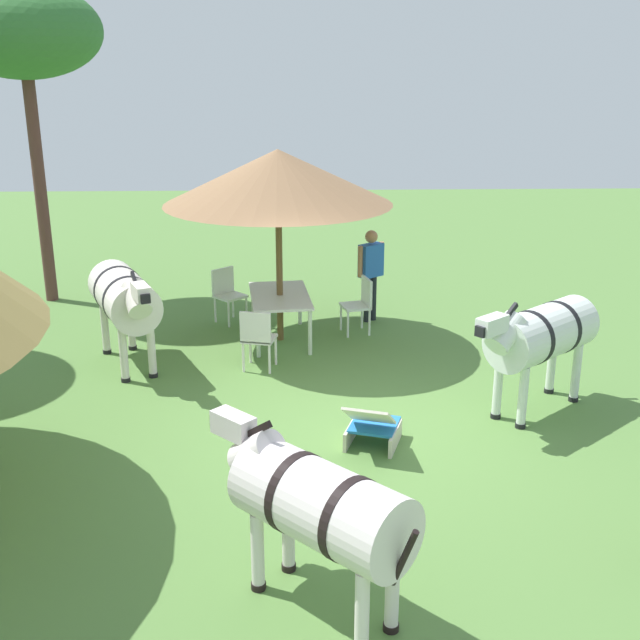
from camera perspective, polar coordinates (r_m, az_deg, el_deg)
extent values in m
plane|color=#557F3C|center=(9.61, 2.02, -7.74)|extent=(36.00, 36.00, 0.00)
cylinder|color=brown|center=(12.18, -2.94, 3.36)|extent=(0.10, 0.10, 2.15)
cone|color=#916A49|center=(11.88, -3.06, 10.28)|extent=(3.43, 3.43, 0.81)
cube|color=silver|center=(12.28, -2.91, 1.75)|extent=(1.64, 1.04, 0.04)
cylinder|color=silver|center=(11.68, -4.48, -1.07)|extent=(0.06, 0.06, 0.70)
cylinder|color=silver|center=(13.05, -4.83, 1.03)|extent=(0.06, 0.06, 0.70)
cylinder|color=silver|center=(11.74, -0.72, -0.91)|extent=(0.06, 0.06, 0.70)
cylinder|color=silver|center=(13.11, -1.46, 1.16)|extent=(0.06, 0.06, 0.70)
cube|color=white|center=(12.67, 2.56, 1.01)|extent=(0.53, 0.51, 0.04)
cube|color=white|center=(12.66, 3.39, 2.04)|extent=(0.44, 0.14, 0.45)
cylinder|color=white|center=(12.51, 2.02, -0.29)|extent=(0.04, 0.04, 0.45)
cylinder|color=white|center=(12.86, 1.52, 0.23)|extent=(0.04, 0.04, 0.45)
cylinder|color=white|center=(12.62, 3.59, -0.15)|extent=(0.04, 0.04, 0.45)
cylinder|color=white|center=(12.96, 3.04, 0.36)|extent=(0.04, 0.04, 0.45)
cube|color=silver|center=(13.26, -6.48, 1.70)|extent=(0.61, 0.61, 0.04)
cube|color=silver|center=(13.34, -7.02, 2.79)|extent=(0.33, 0.35, 0.45)
cylinder|color=silver|center=(13.30, -5.32, 0.79)|extent=(0.04, 0.04, 0.45)
cylinder|color=silver|center=(13.08, -6.60, 0.43)|extent=(0.04, 0.04, 0.45)
cylinder|color=silver|center=(13.57, -6.30, 1.11)|extent=(0.04, 0.04, 0.45)
cylinder|color=silver|center=(13.35, -7.56, 0.77)|extent=(0.04, 0.04, 0.45)
cube|color=white|center=(11.23, -4.40, -1.34)|extent=(0.51, 0.52, 0.04)
cube|color=white|center=(10.98, -4.68, -0.56)|extent=(0.14, 0.44, 0.45)
cylinder|color=white|center=(11.52, -5.05, -2.03)|extent=(0.04, 0.04, 0.45)
cylinder|color=white|center=(11.42, -3.21, -2.17)|extent=(0.04, 0.04, 0.45)
cylinder|color=white|center=(11.19, -5.55, -2.66)|extent=(0.04, 0.04, 0.45)
cylinder|color=white|center=(11.10, -3.66, -2.81)|extent=(0.04, 0.04, 0.45)
cylinder|color=black|center=(13.34, 3.85, 1.61)|extent=(0.11, 0.11, 0.77)
cylinder|color=black|center=(13.25, 3.42, 1.50)|extent=(0.11, 0.11, 0.77)
cube|color=#245AB1|center=(13.12, 3.69, 4.32)|extent=(0.41, 0.45, 0.55)
cylinder|color=#A8704D|center=(13.28, 4.44, 4.54)|extent=(0.08, 0.08, 0.52)
cylinder|color=#A8704D|center=(12.96, 2.92, 4.22)|extent=(0.08, 0.08, 0.52)
sphere|color=#A8704D|center=(13.03, 3.73, 6.02)|extent=(0.21, 0.21, 0.21)
cube|color=#2573BD|center=(9.19, 3.93, -7.53)|extent=(0.69, 0.67, 0.03)
cube|color=silver|center=(8.84, 3.57, -6.91)|extent=(0.65, 0.65, 0.36)
cube|color=beige|center=(9.24, 2.25, -8.10)|extent=(0.59, 0.23, 0.22)
cube|color=beige|center=(9.14, 5.45, -8.48)|extent=(0.59, 0.23, 0.22)
cylinder|color=silver|center=(6.25, 0.17, -13.18)|extent=(1.50, 1.51, 0.65)
cylinder|color=black|center=(6.08, 2.28, -14.17)|extent=(0.53, 0.52, 0.66)
cylinder|color=black|center=(6.41, -1.62, -12.33)|extent=(0.53, 0.52, 0.66)
cylinder|color=silver|center=(6.62, -4.60, -9.53)|extent=(0.59, 0.59, 0.50)
cube|color=silver|center=(6.74, -6.26, -7.54)|extent=(0.41, 0.41, 0.20)
cube|color=black|center=(6.87, -7.25, -7.30)|extent=(0.17, 0.17, 0.12)
cube|color=black|center=(6.53, -4.65, -7.97)|extent=(0.29, 0.29, 0.28)
cylinder|color=silver|center=(6.81, -4.52, -16.34)|extent=(0.11, 0.11, 0.71)
cylinder|color=black|center=(7.00, -4.45, -18.54)|extent=(0.13, 0.13, 0.06)
cylinder|color=silver|center=(7.01, -2.30, -15.16)|extent=(0.11, 0.11, 0.71)
cylinder|color=black|center=(7.20, -2.27, -17.33)|extent=(0.13, 0.13, 0.06)
cylinder|color=silver|center=(6.18, 3.05, -20.42)|extent=(0.11, 0.11, 0.71)
cylinder|color=silver|center=(6.40, 5.22, -18.90)|extent=(0.11, 0.11, 0.71)
cylinder|color=black|center=(6.61, 5.14, -21.16)|extent=(0.13, 0.13, 0.06)
cylinder|color=black|center=(5.88, 6.07, -16.69)|extent=(0.20, 0.20, 0.53)
cylinder|color=silver|center=(10.06, 15.73, -0.90)|extent=(1.49, 1.60, 0.66)
cylinder|color=black|center=(10.31, 16.67, -0.52)|extent=(0.57, 0.49, 0.67)
cylinder|color=black|center=(9.84, 14.85, -1.26)|extent=(0.57, 0.49, 0.67)
cylinder|color=silver|center=(9.40, 13.26, -0.91)|extent=(0.57, 0.60, 0.50)
cube|color=silver|center=(9.13, 12.30, -0.35)|extent=(0.39, 0.42, 0.20)
cube|color=black|center=(9.00, 11.61, -0.78)|extent=(0.17, 0.17, 0.12)
cube|color=black|center=(9.33, 13.34, 0.25)|extent=(0.27, 0.31, 0.28)
cylinder|color=silver|center=(9.74, 14.41, -5.46)|extent=(0.11, 0.11, 0.78)
cylinder|color=black|center=(9.89, 14.25, -7.36)|extent=(0.13, 0.13, 0.06)
cylinder|color=silver|center=(9.92, 12.68, -4.86)|extent=(0.11, 0.11, 0.78)
cylinder|color=black|center=(10.07, 12.54, -6.74)|extent=(0.13, 0.13, 0.06)
cylinder|color=silver|center=(10.67, 17.98, -3.66)|extent=(0.11, 0.11, 0.78)
cylinder|color=black|center=(10.80, 17.79, -5.42)|extent=(0.13, 0.13, 0.06)
cylinder|color=silver|center=(10.84, 16.34, -3.15)|extent=(0.11, 0.11, 0.78)
cylinder|color=black|center=(10.97, 16.17, -4.89)|extent=(0.13, 0.13, 0.06)
cylinder|color=black|center=(10.77, 18.08, -0.43)|extent=(0.19, 0.21, 0.53)
cylinder|color=silver|center=(11.48, -13.95, 1.70)|extent=(1.75, 1.30, 0.70)
cylinder|color=black|center=(11.78, -14.30, 2.09)|extent=(0.37, 0.68, 0.71)
cylinder|color=black|center=(11.21, -13.63, 1.32)|extent=(0.37, 0.68, 0.71)
cylinder|color=silver|center=(10.67, -13.07, 1.52)|extent=(0.63, 0.51, 0.52)
cube|color=silver|center=(10.37, -12.77, 1.97)|extent=(0.44, 0.33, 0.20)
cube|color=black|center=(10.21, -12.52, 1.55)|extent=(0.16, 0.16, 0.12)
cube|color=black|center=(10.62, -13.15, 2.55)|extent=(0.35, 0.19, 0.28)
cylinder|color=silver|center=(11.15, -12.04, -2.18)|extent=(0.11, 0.11, 0.78)
cylinder|color=black|center=(11.28, -11.92, -3.89)|extent=(0.13, 0.13, 0.06)
cylinder|color=silver|center=(11.08, -13.97, -2.47)|extent=(0.11, 0.11, 0.78)
cylinder|color=black|center=(11.21, -13.83, -4.19)|extent=(0.13, 0.13, 0.06)
cylinder|color=silver|center=(12.28, -13.48, -0.37)|extent=(0.11, 0.11, 0.78)
cylinder|color=black|center=(12.39, -13.36, -1.94)|extent=(0.13, 0.13, 0.06)
cylinder|color=silver|center=(12.21, -15.23, -0.62)|extent=(0.11, 0.11, 0.78)
cylinder|color=black|center=(12.33, -15.09, -2.20)|extent=(0.13, 0.13, 0.06)
cylinder|color=black|center=(12.31, -14.80, 2.26)|extent=(0.23, 0.14, 0.53)
cylinder|color=brown|center=(14.94, -19.49, 8.64)|extent=(0.21, 0.21, 3.94)
ellipsoid|color=#326E32|center=(14.78, -20.65, 18.94)|extent=(2.61, 2.61, 1.57)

